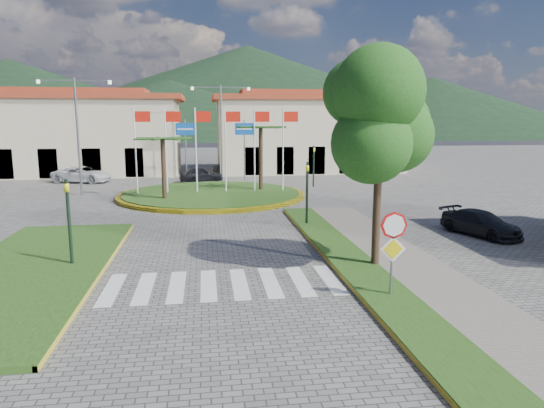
{
  "coord_description": "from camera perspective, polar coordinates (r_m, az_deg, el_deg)",
  "views": [
    {
      "loc": [
        -0.42,
        -10.98,
        5.25
      ],
      "look_at": [
        2.21,
        8.0,
        1.88
      ],
      "focal_mm": 32.0,
      "sensor_mm": 36.0,
      "label": 1
    }
  ],
  "objects": [
    {
      "name": "median_left",
      "position": [
        18.76,
        -26.67,
        -7.09
      ],
      "size": [
        5.0,
        14.0,
        0.18
      ],
      "primitive_type": "cube",
      "color": "#1F4213",
      "rests_on": "ground"
    },
    {
      "name": "white_van",
      "position": [
        43.57,
        -21.41,
        3.26
      ],
      "size": [
        5.23,
        3.44,
        1.34
      ],
      "primitive_type": "imported",
      "rotation": [
        0.0,
        0.0,
        1.3
      ],
      "color": "silver",
      "rests_on": "ground"
    },
    {
      "name": "car_dark_b",
      "position": [
        46.92,
        -4.9,
        4.18
      ],
      "size": [
        3.45,
        2.29,
        1.08
      ],
      "primitive_type": "imported",
      "rotation": [
        0.0,
        0.0,
        1.18
      ],
      "color": "black",
      "rests_on": "ground"
    },
    {
      "name": "traffic_light_far",
      "position": [
        38.07,
        4.92,
        4.96
      ],
      "size": [
        0.18,
        0.15,
        3.2
      ],
      "color": "black",
      "rests_on": "ground"
    },
    {
      "name": "building_left",
      "position": [
        50.84,
        -23.62,
        7.64
      ],
      "size": [
        23.32,
        9.54,
        8.05
      ],
      "color": "beige",
      "rests_on": "ground"
    },
    {
      "name": "car_side_right",
      "position": [
        24.09,
        23.35,
        -2.08
      ],
      "size": [
        2.81,
        4.15,
        1.12
      ],
      "primitive_type": "imported",
      "rotation": [
        0.0,
        0.0,
        0.36
      ],
      "color": "black",
      "rests_on": "ground"
    },
    {
      "name": "hill_far_mid",
      "position": [
        171.95,
        -2.82,
        13.22
      ],
      "size": [
        180.0,
        180.0,
        30.0
      ],
      "primitive_type": "cone",
      "color": "black",
      "rests_on": "ground"
    },
    {
      "name": "deciduous_tree",
      "position": [
        17.04,
        12.61,
        9.49
      ],
      "size": [
        3.6,
        3.6,
        6.8
      ],
      "color": "black",
      "rests_on": "ground"
    },
    {
      "name": "hill_far_east",
      "position": [
        162.12,
        18.18,
        10.82
      ],
      "size": [
        120.0,
        120.0,
        18.0
      ],
      "primitive_type": "cone",
      "color": "black",
      "rests_on": "ground"
    },
    {
      "name": "crosswalk",
      "position": [
        15.87,
        -6.02,
        -9.38
      ],
      "size": [
        8.0,
        3.0,
        0.01
      ],
      "primitive_type": "cube",
      "color": "silver",
      "rests_on": "ground"
    },
    {
      "name": "ground",
      "position": [
        12.18,
        -5.34,
        -15.62
      ],
      "size": [
        160.0,
        160.0,
        0.0
      ],
      "primitive_type": "plane",
      "color": "#5E5B59",
      "rests_on": "ground"
    },
    {
      "name": "car_dark_a",
      "position": [
        41.24,
        -8.32,
        3.43
      ],
      "size": [
        3.85,
        2.13,
        1.24
      ],
      "primitive_type": "imported",
      "rotation": [
        0.0,
        0.0,
        1.76
      ],
      "color": "black",
      "rests_on": "ground"
    },
    {
      "name": "direction_sign_east",
      "position": [
        42.12,
        -3.27,
        7.62
      ],
      "size": [
        1.6,
        0.14,
        5.2
      ],
      "color": "slate",
      "rests_on": "ground"
    },
    {
      "name": "traffic_light_right",
      "position": [
        23.73,
        4.15,
        1.94
      ],
      "size": [
        0.15,
        0.18,
        3.2
      ],
      "color": "black",
      "rests_on": "ground"
    },
    {
      "name": "stop_sign",
      "position": [
        14.41,
        14.06,
        -4.22
      ],
      "size": [
        0.8,
        0.11,
        2.65
      ],
      "color": "slate",
      "rests_on": "ground"
    },
    {
      "name": "sidewalk_right",
      "position": [
        15.38,
        17.6,
        -10.18
      ],
      "size": [
        4.0,
        28.0,
        0.15
      ],
      "primitive_type": "cube",
      "color": "gray",
      "rests_on": "ground"
    },
    {
      "name": "direction_sign_west",
      "position": [
        42.01,
        -10.14,
        7.48
      ],
      "size": [
        1.6,
        0.14,
        5.2
      ],
      "color": "slate",
      "rests_on": "ground"
    },
    {
      "name": "roundabout_island",
      "position": [
        33.37,
        -7.08,
        1.15
      ],
      "size": [
        12.7,
        12.7,
        6.0
      ],
      "color": "yellow",
      "rests_on": "ground"
    },
    {
      "name": "hill_far_west",
      "position": [
        160.64,
        -28.31,
        10.87
      ],
      "size": [
        140.0,
        140.0,
        22.0
      ],
      "primitive_type": "cone",
      "color": "black",
      "rests_on": "ground"
    },
    {
      "name": "hill_near_back",
      "position": [
        141.33,
        -12.01,
        10.89
      ],
      "size": [
        110.0,
        110.0,
        16.0
      ],
      "primitive_type": "cone",
      "color": "black",
      "rests_on": "ground"
    },
    {
      "name": "traffic_light_left",
      "position": [
        18.42,
        -22.8,
        -1.16
      ],
      "size": [
        0.15,
        0.18,
        3.2
      ],
      "color": "black",
      "rests_on": "ground"
    },
    {
      "name": "street_lamp_centre",
      "position": [
        41.01,
        -5.99,
        8.87
      ],
      "size": [
        4.8,
        0.16,
        8.0
      ],
      "color": "slate",
      "rests_on": "ground"
    },
    {
      "name": "building_right",
      "position": [
        50.09,
        4.15,
        8.42
      ],
      "size": [
        19.08,
        9.54,
        8.05
      ],
      "color": "beige",
      "rests_on": "ground"
    },
    {
      "name": "street_lamp_west",
      "position": [
        36.02,
        -21.91,
        8.07
      ],
      "size": [
        4.8,
        0.16,
        8.0
      ],
      "color": "slate",
      "rests_on": "ground"
    },
    {
      "name": "verge_right",
      "position": [
        14.91,
        13.36,
        -10.56
      ],
      "size": [
        1.6,
        28.0,
        0.18
      ],
      "primitive_type": "cube",
      "color": "#1F4213",
      "rests_on": "ground"
    }
  ]
}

